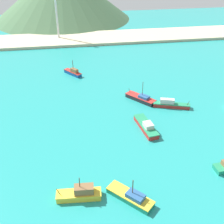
% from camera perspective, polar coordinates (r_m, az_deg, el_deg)
% --- Properties ---
extents(ground, '(260.00, 280.00, 0.50)m').
position_cam_1_polar(ground, '(74.71, -7.11, -4.84)').
color(ground, teal).
extents(fishing_boat_0, '(8.75, 8.88, 5.29)m').
position_cam_1_polar(fishing_boat_0, '(57.96, 3.76, -16.35)').
color(fishing_boat_0, '#198466').
rests_on(fishing_boat_0, ground).
extents(fishing_boat_3, '(6.36, 7.39, 5.65)m').
position_cam_1_polar(fishing_boat_3, '(107.54, -7.68, 7.76)').
color(fishing_boat_3, '#14478C').
rests_on(fishing_boat_3, ground).
extents(fishing_boat_5, '(8.86, 3.17, 5.22)m').
position_cam_1_polar(fishing_boat_5, '(58.30, -6.30, -15.71)').
color(fishing_boat_5, gold).
rests_on(fishing_boat_5, ground).
extents(fishing_boat_8, '(8.56, 9.49, 6.54)m').
position_cam_1_polar(fishing_boat_8, '(89.64, 5.73, 2.71)').
color(fishing_boat_8, '#232328').
rests_on(fishing_boat_8, ground).
extents(fishing_boat_12, '(10.86, 5.14, 2.65)m').
position_cam_1_polar(fishing_boat_12, '(87.40, 11.46, 1.51)').
color(fishing_boat_12, red).
rests_on(fishing_boat_12, ground).
extents(fishing_boat_14, '(4.41, 11.09, 2.59)m').
position_cam_1_polar(fishing_boat_14, '(76.45, 6.78, -2.82)').
color(fishing_boat_14, red).
rests_on(fishing_boat_14, ground).
extents(beach_strip, '(247.00, 20.90, 1.20)m').
position_cam_1_polar(beach_strip, '(146.49, -8.74, 14.00)').
color(beach_strip, '#C6B793').
rests_on(beach_strip, ground).
extents(radio_tower, '(2.47, 1.98, 24.73)m').
position_cam_1_polar(radio_tower, '(145.55, -10.91, 18.60)').
color(radio_tower, silver).
rests_on(radio_tower, ground).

